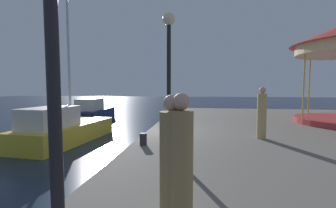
{
  "coord_description": "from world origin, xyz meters",
  "views": [
    {
      "loc": [
        2.28,
        -9.9,
        2.7
      ],
      "look_at": [
        0.3,
        4.24,
        1.68
      ],
      "focal_mm": 24.11,
      "sensor_mm": 36.0,
      "label": 1
    }
  ],
  "objects_px": {
    "motorboat_navy": "(92,113)",
    "person_by_the_water": "(171,162)",
    "sailboat_yellow": "(63,129)",
    "bollard_center": "(162,124)",
    "person_far_corner": "(181,163)",
    "bollard_north": "(143,139)",
    "person_mid_promenade": "(262,114)",
    "lamp_post_mid_promenade": "(169,57)"
  },
  "relations": [
    {
      "from": "bollard_north",
      "to": "motorboat_navy",
      "type": "bearing_deg",
      "value": 124.65
    },
    {
      "from": "person_by_the_water",
      "to": "person_mid_promenade",
      "type": "relative_size",
      "value": 0.93
    },
    {
      "from": "sailboat_yellow",
      "to": "person_by_the_water",
      "type": "height_order",
      "value": "sailboat_yellow"
    },
    {
      "from": "lamp_post_mid_promenade",
      "to": "bollard_center",
      "type": "relative_size",
      "value": 10.08
    },
    {
      "from": "sailboat_yellow",
      "to": "person_far_corner",
      "type": "xyz_separation_m",
      "value": [
        6.36,
        -7.06,
        0.96
      ]
    },
    {
      "from": "bollard_north",
      "to": "lamp_post_mid_promenade",
      "type": "bearing_deg",
      "value": -37.66
    },
    {
      "from": "sailboat_yellow",
      "to": "person_by_the_water",
      "type": "relative_size",
      "value": 4.1
    },
    {
      "from": "person_far_corner",
      "to": "bollard_north",
      "type": "bearing_deg",
      "value": 110.99
    },
    {
      "from": "motorboat_navy",
      "to": "sailboat_yellow",
      "type": "bearing_deg",
      "value": -75.16
    },
    {
      "from": "bollard_center",
      "to": "person_far_corner",
      "type": "relative_size",
      "value": 0.22
    },
    {
      "from": "bollard_center",
      "to": "bollard_north",
      "type": "bearing_deg",
      "value": -91.34
    },
    {
      "from": "sailboat_yellow",
      "to": "person_mid_promenade",
      "type": "distance_m",
      "value": 9.09
    },
    {
      "from": "motorboat_navy",
      "to": "person_mid_promenade",
      "type": "relative_size",
      "value": 2.77
    },
    {
      "from": "motorboat_navy",
      "to": "person_far_corner",
      "type": "height_order",
      "value": "person_far_corner"
    },
    {
      "from": "bollard_center",
      "to": "person_mid_promenade",
      "type": "height_order",
      "value": "person_mid_promenade"
    },
    {
      "from": "sailboat_yellow",
      "to": "lamp_post_mid_promenade",
      "type": "distance_m",
      "value": 7.38
    },
    {
      "from": "sailboat_yellow",
      "to": "bollard_center",
      "type": "bearing_deg",
      "value": 4.95
    },
    {
      "from": "bollard_center",
      "to": "bollard_north",
      "type": "distance_m",
      "value": 3.33
    },
    {
      "from": "person_far_corner",
      "to": "person_by_the_water",
      "type": "bearing_deg",
      "value": 151.9
    },
    {
      "from": "person_mid_promenade",
      "to": "person_by_the_water",
      "type": "bearing_deg",
      "value": -115.6
    },
    {
      "from": "person_by_the_water",
      "to": "sailboat_yellow",
      "type": "bearing_deg",
      "value": 131.69
    },
    {
      "from": "bollard_center",
      "to": "person_by_the_water",
      "type": "relative_size",
      "value": 0.22
    },
    {
      "from": "motorboat_navy",
      "to": "lamp_post_mid_promenade",
      "type": "distance_m",
      "value": 12.89
    },
    {
      "from": "person_far_corner",
      "to": "sailboat_yellow",
      "type": "bearing_deg",
      "value": 132.03
    },
    {
      "from": "sailboat_yellow",
      "to": "person_far_corner",
      "type": "distance_m",
      "value": 9.55
    },
    {
      "from": "bollard_north",
      "to": "person_by_the_water",
      "type": "xyz_separation_m",
      "value": [
        1.45,
        -4.08,
        0.65
      ]
    },
    {
      "from": "bollard_center",
      "to": "person_by_the_water",
      "type": "distance_m",
      "value": 7.56
    },
    {
      "from": "person_mid_promenade",
      "to": "person_far_corner",
      "type": "height_order",
      "value": "person_mid_promenade"
    },
    {
      "from": "bollard_north",
      "to": "person_by_the_water",
      "type": "height_order",
      "value": "person_by_the_water"
    },
    {
      "from": "bollard_north",
      "to": "person_far_corner",
      "type": "bearing_deg",
      "value": -69.01
    },
    {
      "from": "lamp_post_mid_promenade",
      "to": "bollard_north",
      "type": "distance_m",
      "value": 2.85
    },
    {
      "from": "person_far_corner",
      "to": "bollard_center",
      "type": "bearing_deg",
      "value": 101.46
    },
    {
      "from": "sailboat_yellow",
      "to": "bollard_north",
      "type": "bearing_deg",
      "value": -31.35
    },
    {
      "from": "sailboat_yellow",
      "to": "person_far_corner",
      "type": "height_order",
      "value": "sailboat_yellow"
    },
    {
      "from": "lamp_post_mid_promenade",
      "to": "sailboat_yellow",
      "type": "bearing_deg",
      "value": 147.52
    },
    {
      "from": "motorboat_navy",
      "to": "person_far_corner",
      "type": "xyz_separation_m",
      "value": [
        8.08,
        -13.54,
        0.96
      ]
    },
    {
      "from": "person_by_the_water",
      "to": "lamp_post_mid_promenade",
      "type": "bearing_deg",
      "value": 98.37
    },
    {
      "from": "sailboat_yellow",
      "to": "motorboat_navy",
      "type": "relative_size",
      "value": 1.38
    },
    {
      "from": "bollard_center",
      "to": "bollard_north",
      "type": "height_order",
      "value": "same"
    },
    {
      "from": "person_by_the_water",
      "to": "person_mid_promenade",
      "type": "bearing_deg",
      "value": 64.4
    },
    {
      "from": "motorboat_navy",
      "to": "person_by_the_water",
      "type": "bearing_deg",
      "value": -59.48
    },
    {
      "from": "lamp_post_mid_promenade",
      "to": "bollard_center",
      "type": "height_order",
      "value": "lamp_post_mid_promenade"
    }
  ]
}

